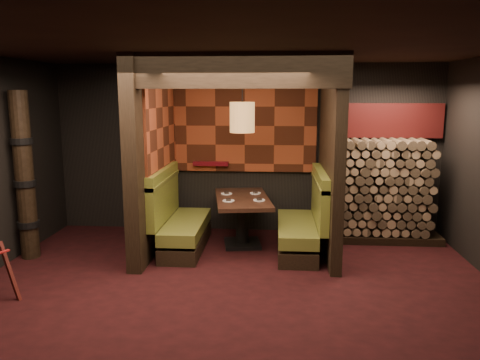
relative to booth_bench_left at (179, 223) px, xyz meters
The scene contains 19 objects.
floor 1.95m from the booth_bench_left, 59.77° to the right, with size 6.50×5.50×0.02m, color black.
ceiling 3.11m from the booth_bench_left, 59.77° to the right, with size 6.50×5.50×0.02m, color black.
wall_back 1.79m from the booth_bench_left, 49.10° to the left, with size 6.50×0.02×2.85m, color black.
wall_front 4.63m from the booth_bench_left, 77.70° to the right, with size 6.50×0.02×2.85m, color black.
partition_left 1.10m from the booth_bench_left, behind, with size 0.20×2.20×2.85m, color black.
partition_right 2.48m from the booth_bench_left, ahead, with size 0.15×2.10×2.85m, color black.
header_beam 2.60m from the booth_bench_left, 45.41° to the right, with size 2.85×0.18×0.44m, color black.
tapa_back_panel 2.00m from the booth_bench_left, 48.54° to the left, with size 2.40×0.06×1.55m, color #923B1E.
tapa_side_panel 1.48m from the booth_bench_left, 146.90° to the left, with size 0.04×1.85×1.45m, color #923B1E.
lacquer_shelf 1.32m from the booth_bench_left, 70.12° to the left, with size 0.60×0.12×0.07m, color #5C0B14.
booth_bench_left is the anchor object (origin of this frame).
booth_bench_right 1.89m from the booth_bench_left, ahead, with size 0.68×1.60×1.14m.
dining_table 0.99m from the booth_bench_left, 12.66° to the left, with size 1.02×1.58×0.78m.
place_settings 1.05m from the booth_bench_left, 12.66° to the left, with size 0.71×0.75×0.03m.
pendant_lamp 1.88m from the booth_bench_left, ahead, with size 0.37×0.37×1.07m.
totem_column 2.30m from the booth_bench_left, 165.25° to the right, with size 0.31×0.31×2.40m.
firewood_stack 3.35m from the booth_bench_left, 12.17° to the left, with size 1.73×0.70×1.64m.
mosaic_header 3.73m from the booth_bench_left, 17.60° to the left, with size 1.83×0.10×0.56m, color maroon.
bay_front_post 2.58m from the booth_bench_left, ahead, with size 0.08×0.08×2.85m, color black.
Camera 1 is at (0.49, -5.17, 2.34)m, focal length 35.00 mm.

